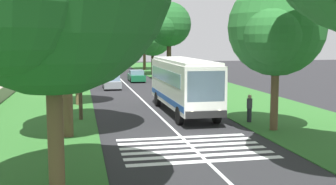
{
  "coord_description": "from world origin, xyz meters",
  "views": [
    {
      "loc": [
        -20.72,
        5.07,
        5.0
      ],
      "look_at": [
        6.55,
        -0.54,
        1.6
      ],
      "focal_mm": 45.54,
      "sensor_mm": 36.0,
      "label": 1
    }
  ],
  "objects_px": {
    "roadside_tree_right_1": "(168,26)",
    "roadside_tree_left_0": "(74,37)",
    "roadside_tree_right_2": "(273,30)",
    "coach_bus": "(183,82)",
    "roadside_tree_left_4": "(76,30)",
    "trailing_car_2": "(103,72)",
    "roadside_tree_left_2": "(75,22)",
    "trailing_minibus_0": "(103,62)",
    "roadside_tree_right_3": "(143,29)",
    "roadside_tree_right_0": "(151,37)",
    "trailing_car_1": "(136,76)",
    "utility_pole": "(79,57)",
    "pedestrian": "(249,108)",
    "trailing_car_0": "(112,82)"
  },
  "relations": [
    {
      "from": "coach_bus",
      "to": "pedestrian",
      "type": "relative_size",
      "value": 6.6
    },
    {
      "from": "roadside_tree_right_3",
      "to": "pedestrian",
      "type": "height_order",
      "value": "roadside_tree_right_3"
    },
    {
      "from": "roadside_tree_right_0",
      "to": "roadside_tree_right_1",
      "type": "distance_m",
      "value": 9.19
    },
    {
      "from": "trailing_car_2",
      "to": "roadside_tree_right_2",
      "type": "xyz_separation_m",
      "value": [
        -38.36,
        -7.41,
        4.9
      ]
    },
    {
      "from": "trailing_minibus_0",
      "to": "roadside_tree_left_0",
      "type": "distance_m",
      "value": 13.97
    },
    {
      "from": "roadside_tree_right_2",
      "to": "coach_bus",
      "type": "bearing_deg",
      "value": 28.98
    },
    {
      "from": "pedestrian",
      "to": "trailing_car_0",
      "type": "bearing_deg",
      "value": 18.83
    },
    {
      "from": "roadside_tree_right_2",
      "to": "roadside_tree_right_3",
      "type": "relative_size",
      "value": 0.81
    },
    {
      "from": "roadside_tree_left_4",
      "to": "roadside_tree_right_0",
      "type": "distance_m",
      "value": 13.39
    },
    {
      "from": "trailing_car_0",
      "to": "roadside_tree_right_1",
      "type": "relative_size",
      "value": 0.44
    },
    {
      "from": "roadside_tree_left_2",
      "to": "roadside_tree_right_0",
      "type": "height_order",
      "value": "roadside_tree_left_2"
    },
    {
      "from": "coach_bus",
      "to": "utility_pole",
      "type": "bearing_deg",
      "value": 99.59
    },
    {
      "from": "roadside_tree_right_3",
      "to": "utility_pole",
      "type": "height_order",
      "value": "roadside_tree_right_3"
    },
    {
      "from": "coach_bus",
      "to": "utility_pole",
      "type": "distance_m",
      "value": 7.26
    },
    {
      "from": "roadside_tree_left_0",
      "to": "roadside_tree_left_4",
      "type": "height_order",
      "value": "roadside_tree_left_4"
    },
    {
      "from": "roadside_tree_left_2",
      "to": "roadside_tree_right_3",
      "type": "relative_size",
      "value": 0.85
    },
    {
      "from": "trailing_car_1",
      "to": "utility_pole",
      "type": "bearing_deg",
      "value": 164.68
    },
    {
      "from": "roadside_tree_left_2",
      "to": "roadside_tree_right_1",
      "type": "xyz_separation_m",
      "value": [
        19.4,
        -11.19,
        0.48
      ]
    },
    {
      "from": "trailing_minibus_0",
      "to": "utility_pole",
      "type": "bearing_deg",
      "value": 175.23
    },
    {
      "from": "trailing_car_0",
      "to": "trailing_car_1",
      "type": "xyz_separation_m",
      "value": [
        7.09,
        -3.53,
        0.0
      ]
    },
    {
      "from": "roadside_tree_right_3",
      "to": "pedestrian",
      "type": "xyz_separation_m",
      "value": [
        -47.96,
        0.51,
        -6.04
      ]
    },
    {
      "from": "trailing_car_2",
      "to": "utility_pole",
      "type": "xyz_separation_m",
      "value": [
        -33.15,
        3.05,
        3.34
      ]
    },
    {
      "from": "trailing_minibus_0",
      "to": "roadside_tree_right_3",
      "type": "relative_size",
      "value": 0.58
    },
    {
      "from": "trailing_car_0",
      "to": "trailing_car_1",
      "type": "height_order",
      "value": "same"
    },
    {
      "from": "roadside_tree_left_2",
      "to": "roadside_tree_right_3",
      "type": "bearing_deg",
      "value": -15.78
    },
    {
      "from": "trailing_car_2",
      "to": "roadside_tree_left_4",
      "type": "xyz_separation_m",
      "value": [
        -6.2,
        3.46,
        5.56
      ]
    },
    {
      "from": "coach_bus",
      "to": "roadside_tree_right_3",
      "type": "relative_size",
      "value": 1.08
    },
    {
      "from": "pedestrian",
      "to": "trailing_car_2",
      "type": "bearing_deg",
      "value": 11.09
    },
    {
      "from": "trailing_minibus_0",
      "to": "roadside_tree_left_2",
      "type": "distance_m",
      "value": 37.15
    },
    {
      "from": "trailing_car_1",
      "to": "trailing_car_2",
      "type": "xyz_separation_m",
      "value": [
        8.63,
        3.66,
        0.0
      ]
    },
    {
      "from": "coach_bus",
      "to": "trailing_car_1",
      "type": "distance_m",
      "value": 23.39
    },
    {
      "from": "coach_bus",
      "to": "pedestrian",
      "type": "xyz_separation_m",
      "value": [
        -4.09,
        -3.2,
        -1.24
      ]
    },
    {
      "from": "roadside_tree_left_4",
      "to": "roadside_tree_right_3",
      "type": "height_order",
      "value": "roadside_tree_right_3"
    },
    {
      "from": "trailing_car_2",
      "to": "trailing_minibus_0",
      "type": "relative_size",
      "value": 0.72
    },
    {
      "from": "trailing_car_2",
      "to": "roadside_tree_left_0",
      "type": "relative_size",
      "value": 0.52
    },
    {
      "from": "roadside_tree_right_0",
      "to": "roadside_tree_left_4",
      "type": "bearing_deg",
      "value": 126.65
    },
    {
      "from": "trailing_car_1",
      "to": "roadside_tree_right_0",
      "type": "xyz_separation_m",
      "value": [
        10.4,
        -3.6,
        4.8
      ]
    },
    {
      "from": "roadside_tree_left_0",
      "to": "roadside_tree_right_1",
      "type": "distance_m",
      "value": 32.11
    },
    {
      "from": "roadside_tree_right_0",
      "to": "utility_pole",
      "type": "distance_m",
      "value": 36.44
    },
    {
      "from": "roadside_tree_right_1",
      "to": "roadside_tree_left_0",
      "type": "bearing_deg",
      "value": 21.78
    },
    {
      "from": "utility_pole",
      "to": "trailing_car_2",
      "type": "bearing_deg",
      "value": -5.26
    },
    {
      "from": "roadside_tree_right_2",
      "to": "trailing_minibus_0",
      "type": "bearing_deg",
      "value": 8.09
    },
    {
      "from": "roadside_tree_left_2",
      "to": "utility_pole",
      "type": "xyz_separation_m",
      "value": [
        -6.46,
        -0.27,
        -2.37
      ]
    },
    {
      "from": "trailing_minibus_0",
      "to": "roadside_tree_right_1",
      "type": "height_order",
      "value": "roadside_tree_right_1"
    },
    {
      "from": "roadside_tree_left_2",
      "to": "coach_bus",
      "type": "bearing_deg",
      "value": -126.31
    },
    {
      "from": "roadside_tree_left_2",
      "to": "roadside_tree_right_1",
      "type": "relative_size",
      "value": 0.9
    },
    {
      "from": "utility_pole",
      "to": "roadside_tree_left_4",
      "type": "bearing_deg",
      "value": 0.86
    },
    {
      "from": "roadside_tree_right_3",
      "to": "roadside_tree_right_0",
      "type": "bearing_deg",
      "value": 178.24
    },
    {
      "from": "coach_bus",
      "to": "roadside_tree_right_3",
      "type": "xyz_separation_m",
      "value": [
        43.86,
        -3.71,
        4.8
      ]
    },
    {
      "from": "trailing_car_1",
      "to": "roadside_tree_right_2",
      "type": "distance_m",
      "value": 30.37
    }
  ]
}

